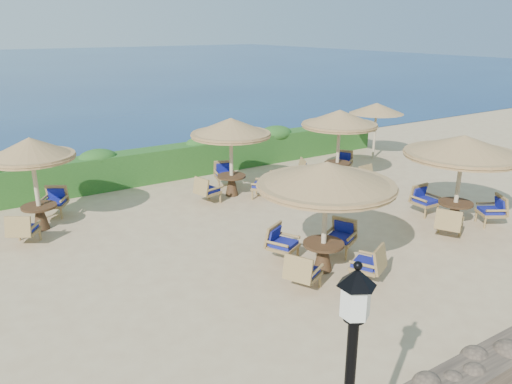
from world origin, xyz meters
name	(u,v)px	position (x,y,z in m)	size (l,w,h in m)	color
ground	(305,237)	(0.00, 0.00, 0.00)	(120.00, 120.00, 0.00)	tan
hedge	(190,159)	(0.00, 7.20, 0.60)	(18.00, 0.90, 1.20)	#1D4A18
extra_parasol	(377,108)	(7.80, 5.20, 2.17)	(2.30, 2.30, 2.41)	#CDB890
cafe_set_0	(326,194)	(-0.86, -1.77, 1.91)	(3.16, 3.16, 2.65)	#CDB890
cafe_set_1	(462,159)	(4.14, -1.63, 1.99)	(3.21, 3.21, 2.65)	#CDB890
cafe_set_2	(33,165)	(-5.95, 4.49, 1.90)	(2.32, 2.74, 2.65)	#CDB890
cafe_set_3	(231,141)	(0.09, 4.16, 1.88)	(2.78, 2.77, 2.65)	#CDB890
cafe_set_4	(339,131)	(4.21, 3.50, 1.90)	(2.80, 2.81, 2.65)	#CDB890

